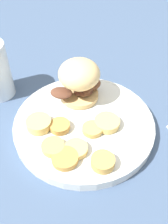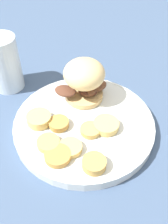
{
  "view_description": "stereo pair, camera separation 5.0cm",
  "coord_description": "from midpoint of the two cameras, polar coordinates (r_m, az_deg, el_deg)",
  "views": [
    {
      "loc": [
        0.18,
        0.3,
        0.41
      ],
      "look_at": [
        0.0,
        0.0,
        0.05
      ],
      "focal_mm": 42.0,
      "sensor_mm": 36.0,
      "label": 1
    },
    {
      "loc": [
        0.14,
        0.33,
        0.41
      ],
      "look_at": [
        0.0,
        0.0,
        0.05
      ],
      "focal_mm": 42.0,
      "sensor_mm": 36.0,
      "label": 2
    }
  ],
  "objects": [
    {
      "name": "potato_round_3",
      "position": [
        0.48,
        -4.81,
        -6.88
      ],
      "size": [
        0.04,
        0.04,
        0.01
      ],
      "primitive_type": "cylinder",
      "color": "tan",
      "rests_on": "dinner_plate"
    },
    {
      "name": "potato_round_6",
      "position": [
        0.5,
        3.95,
        -4.17
      ],
      "size": [
        0.04,
        0.04,
        0.01
      ],
      "primitive_type": "cylinder",
      "color": "tan",
      "rests_on": "dinner_plate"
    },
    {
      "name": "potato_round_5",
      "position": [
        0.52,
        -7.05,
        -1.61
      ],
      "size": [
        0.05,
        0.05,
        0.02
      ],
      "primitive_type": "cylinder",
      "color": "#DBB766",
      "rests_on": "dinner_plate"
    },
    {
      "name": "potato_round_1",
      "position": [
        0.45,
        5.48,
        -11.27
      ],
      "size": [
        0.04,
        0.04,
        0.02
      ],
      "primitive_type": "cylinder",
      "color": "tan",
      "rests_on": "dinner_plate"
    },
    {
      "name": "sandwich",
      "position": [
        0.54,
        2.72,
        7.04
      ],
      "size": [
        0.12,
        0.1,
        0.09
      ],
      "color": "tan",
      "rests_on": "dinner_plate"
    },
    {
      "name": "potato_round_4",
      "position": [
        0.46,
        -2.63,
        -9.65
      ],
      "size": [
        0.05,
        0.05,
        0.01
      ],
      "primitive_type": "cylinder",
      "color": "#BC8942",
      "rests_on": "dinner_plate"
    },
    {
      "name": "potato_round_2",
      "position": [
        0.51,
        7.66,
        -2.98
      ],
      "size": [
        0.05,
        0.05,
        0.01
      ],
      "primitive_type": "cylinder",
      "color": "#DBB766",
      "rests_on": "dinner_plate"
    },
    {
      "name": "potato_round_0",
      "position": [
        0.51,
        -2.7,
        -2.64
      ],
      "size": [
        0.04,
        0.04,
        0.01
      ],
      "primitive_type": "cylinder",
      "color": "#BC8942",
      "rests_on": "dinner_plate"
    },
    {
      "name": "ground_plane",
      "position": [
        0.54,
        2.68,
        -3.66
      ],
      "size": [
        4.0,
        4.0,
        0.0
      ],
      "primitive_type": "plane",
      "color": "#3D5170"
    },
    {
      "name": "dinner_plate",
      "position": [
        0.53,
        2.72,
        -2.79
      ],
      "size": [
        0.28,
        0.28,
        0.02
      ],
      "color": "silver",
      "rests_on": "ground_plane"
    },
    {
      "name": "potato_round_7",
      "position": [
        0.47,
        0.07,
        -7.92
      ],
      "size": [
        0.04,
        0.04,
        0.01
      ],
      "primitive_type": "cylinder",
      "color": "#DBB766",
      "rests_on": "dinner_plate"
    },
    {
      "name": "drinking_glass",
      "position": [
        0.62,
        -14.68,
        10.07
      ],
      "size": [
        0.07,
        0.07,
        0.13
      ],
      "color": "silver",
      "rests_on": "ground_plane"
    }
  ]
}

